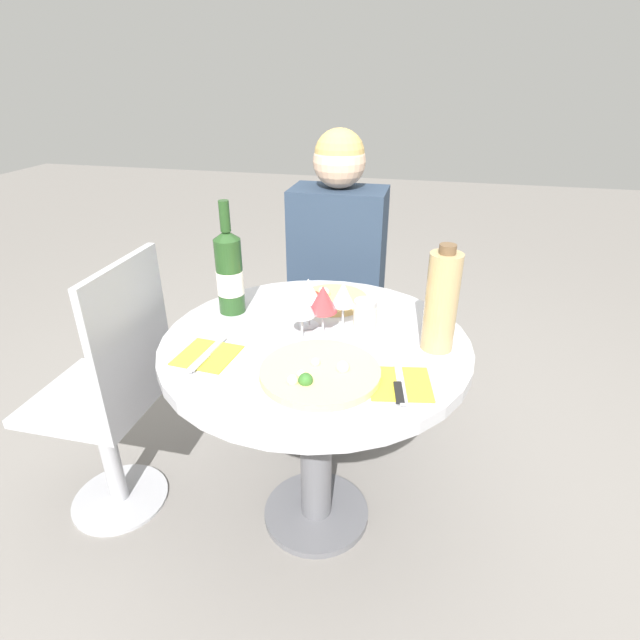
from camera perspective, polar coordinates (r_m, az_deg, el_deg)
name	(u,v)px	position (r m, az deg, el deg)	size (l,w,h in m)	color
ground_plane	(316,514)	(1.89, -0.42, -21.31)	(12.00, 12.00, 0.00)	gray
dining_table	(316,378)	(1.51, -0.50, -6.67)	(0.89, 0.89, 0.71)	slate
chair_behind_diner	(340,304)	(2.25, 2.26, 1.82)	(0.37, 0.37, 0.93)	#ADADB2
seated_diner	(333,298)	(2.08, 1.54, 2.49)	(0.38, 0.46, 1.21)	#28384C
chair_empty_side	(113,399)	(1.75, -22.56, -8.36)	(0.37, 0.37, 0.93)	#ADADB2
pizza_large	(320,372)	(1.27, -0.03, -6.01)	(0.31, 0.31, 0.05)	#E5C17F
pizza_small_far	(333,299)	(1.66, 1.53, 2.39)	(0.23, 0.23, 0.05)	#DBB26B
wine_bottle	(229,272)	(1.58, -10.30, 5.40)	(0.08, 0.08, 0.36)	#23471E
tall_carafe	(441,302)	(1.37, 13.71, 2.06)	(0.09, 0.09, 0.30)	tan
sugar_shaker	(365,320)	(1.43, 5.16, 0.04)	(0.07, 0.07, 0.12)	silver
wine_glass_front_left	(302,302)	(1.40, -2.07, 2.06)	(0.08, 0.08, 0.16)	silver
wine_glass_center	(323,299)	(1.43, 0.34, 2.37)	(0.08, 0.08, 0.15)	silver
wine_glass_back_right	(343,295)	(1.45, 2.68, 2.86)	(0.07, 0.07, 0.15)	silver
wine_glass_back_left	(308,291)	(1.47, -1.33, 3.33)	(0.07, 0.07, 0.15)	silver
place_setting_left	(207,355)	(1.39, -12.82, -3.97)	(0.16, 0.19, 0.01)	yellow
place_setting_right	(400,384)	(1.25, 9.16, -7.23)	(0.17, 0.19, 0.01)	yellow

